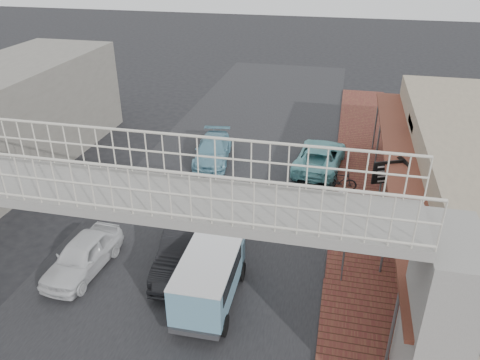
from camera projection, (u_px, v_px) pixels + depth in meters
The scene contains 14 objects.
ground at pixel (183, 264), 16.87m from camera, with size 120.00×120.00×0.00m, color black.
road_strip at pixel (183, 264), 16.86m from camera, with size 10.00×60.00×0.01m, color black.
sidewalk at pixel (367, 239), 18.17m from camera, with size 3.00×40.00×0.10m, color brown.
footbridge at pixel (125, 259), 11.94m from camera, with size 16.40×2.40×6.34m.
building_far_left at pixel (8, 119), 23.05m from camera, with size 5.00×14.00×5.00m, color gray.
white_hatchback at pixel (83, 256), 16.30m from camera, with size 1.45×3.61×1.23m, color silver.
dark_sedan at pixel (190, 244), 16.62m from camera, with size 1.69×4.85×1.60m, color black.
angkot_curb at pixel (320, 156), 23.56m from camera, with size 2.16×4.69×1.30m, color #74C5CA.
angkot_far at pixel (213, 150), 24.35m from camera, with size 1.69×4.16×1.21m, color #679EB3.
angkot_van at pixel (209, 275), 14.56m from camera, with size 1.74×3.69×1.80m.
motorcycle_near at pixel (357, 205), 19.51m from camera, with size 0.57×1.63×0.86m, color black.
motorcycle_far at pixel (340, 181), 21.43m from camera, with size 0.42×1.50×0.90m, color black.
street_clock at pixel (340, 208), 14.99m from camera, with size 0.78×0.62×3.20m.
arrow_sign at pixel (406, 171), 17.77m from camera, with size 1.85×1.26×3.07m.
Camera 1 is at (4.99, -12.76, 10.50)m, focal length 35.00 mm.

